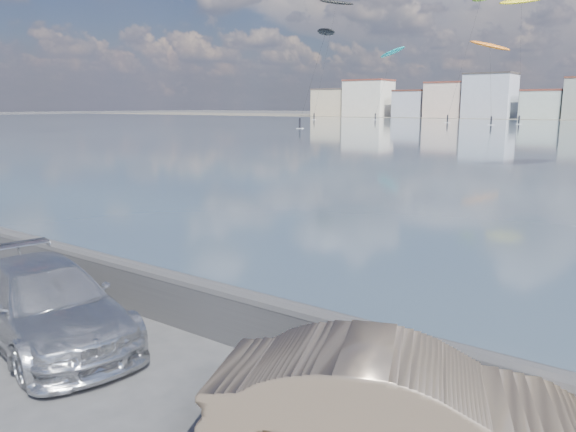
% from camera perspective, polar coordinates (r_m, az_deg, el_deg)
% --- Properties ---
extents(ground, '(700.00, 700.00, 0.00)m').
position_cam_1_polar(ground, '(9.57, -20.28, -16.17)').
color(ground, '#333335').
rests_on(ground, ground).
extents(seawall, '(400.00, 0.36, 1.08)m').
position_cam_1_polar(seawall, '(10.89, -8.43, -8.85)').
color(seawall, '#28282B').
rests_on(seawall, ground).
extents(car_silver, '(5.33, 3.05, 1.45)m').
position_cam_1_polar(car_silver, '(11.29, -23.36, -8.15)').
color(car_silver, silver).
rests_on(car_silver, ground).
extents(car_champagne, '(4.82, 3.22, 1.50)m').
position_cam_1_polar(car_champagne, '(7.16, 11.22, -18.68)').
color(car_champagne, tan).
rests_on(car_champagne, ground).
extents(kitesurfer_4, '(10.19, 18.35, 36.10)m').
position_cam_1_polar(kitesurfer_4, '(182.57, 4.95, 20.71)').
color(kitesurfer_4, black).
rests_on(kitesurfer_4, ground).
extents(kitesurfer_8, '(10.45, 17.40, 22.11)m').
position_cam_1_polar(kitesurfer_8, '(183.40, 10.53, 15.98)').
color(kitesurfer_8, '#19BFBF').
rests_on(kitesurfer_8, ground).
extents(kitesurfer_9, '(9.09, 16.92, 31.59)m').
position_cam_1_polar(kitesurfer_9, '(156.02, 19.00, 20.04)').
color(kitesurfer_9, '#8CD826').
rests_on(kitesurfer_9, ground).
extents(kitesurfer_11, '(10.34, 13.06, 29.79)m').
position_cam_1_polar(kitesurfer_11, '(150.04, 22.65, 19.45)').
color(kitesurfer_11, yellow).
rests_on(kitesurfer_11, ground).
extents(kitesurfer_13, '(8.51, 10.99, 18.97)m').
position_cam_1_polar(kitesurfer_13, '(110.85, 3.83, 18.04)').
color(kitesurfer_13, black).
rests_on(kitesurfer_13, ground).
extents(kitesurfer_14, '(9.24, 9.65, 19.07)m').
position_cam_1_polar(kitesurfer_14, '(138.56, 19.84, 15.89)').
color(kitesurfer_14, orange).
rests_on(kitesurfer_14, ground).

